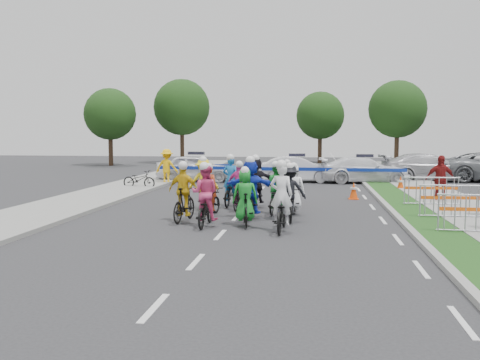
# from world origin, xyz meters

# --- Properties ---
(ground) EXTENTS (90.00, 90.00, 0.00)m
(ground) POSITION_xyz_m (0.00, 0.00, 0.00)
(ground) COLOR #28282B
(ground) RESTS_ON ground
(curb_right) EXTENTS (0.20, 60.00, 0.12)m
(curb_right) POSITION_xyz_m (5.10, 5.00, 0.06)
(curb_right) COLOR gray
(curb_right) RESTS_ON ground
(grass_strip) EXTENTS (1.20, 60.00, 0.11)m
(grass_strip) POSITION_xyz_m (5.80, 5.00, 0.06)
(grass_strip) COLOR #1A4416
(grass_strip) RESTS_ON ground
(sidewalk_right) EXTENTS (2.40, 60.00, 0.13)m
(sidewalk_right) POSITION_xyz_m (7.60, 5.00, 0.07)
(sidewalk_right) COLOR gray
(sidewalk_right) RESTS_ON ground
(sidewalk_left) EXTENTS (3.00, 60.00, 0.13)m
(sidewalk_left) POSITION_xyz_m (-6.50, 5.00, 0.07)
(sidewalk_left) COLOR gray
(sidewalk_left) RESTS_ON ground
(rider_0) EXTENTS (0.75, 1.98, 1.99)m
(rider_0) POSITION_xyz_m (1.58, 0.76, 0.66)
(rider_0) COLOR black
(rider_0) RESTS_ON ground
(rider_1) EXTENTS (0.81, 1.73, 1.76)m
(rider_1) POSITION_xyz_m (0.49, 1.42, 0.69)
(rider_1) COLOR black
(rider_1) RESTS_ON ground
(rider_2) EXTENTS (0.79, 1.85, 1.89)m
(rider_2) POSITION_xyz_m (-0.67, 1.25, 0.70)
(rider_2) COLOR black
(rider_2) RESTS_ON ground
(rider_3) EXTENTS (0.98, 1.82, 1.87)m
(rider_3) POSITION_xyz_m (-1.47, 1.96, 0.72)
(rider_3) COLOR black
(rider_3) RESTS_ON ground
(rider_4) EXTENTS (1.05, 1.82, 1.81)m
(rider_4) POSITION_xyz_m (1.72, 2.60, 0.71)
(rider_4) COLOR black
(rider_4) RESTS_ON ground
(rider_5) EXTENTS (1.59, 1.90, 2.00)m
(rider_5) POSITION_xyz_m (0.48, 2.80, 0.83)
(rider_5) COLOR black
(rider_5) RESTS_ON ground
(rider_6) EXTENTS (0.90, 1.78, 1.74)m
(rider_6) POSITION_xyz_m (-0.92, 3.22, 0.58)
(rider_6) COLOR black
(rider_6) RESTS_ON ground
(rider_7) EXTENTS (0.77, 1.70, 1.75)m
(rider_7) POSITION_xyz_m (1.80, 3.81, 0.69)
(rider_7) COLOR black
(rider_7) RESTS_ON ground
(rider_8) EXTENTS (0.85, 1.82, 1.78)m
(rider_8) POSITION_xyz_m (1.19, 3.99, 0.67)
(rider_8) COLOR black
(rider_8) RESTS_ON ground
(rider_9) EXTENTS (0.91, 1.70, 1.75)m
(rider_9) POSITION_xyz_m (-0.12, 4.62, 0.68)
(rider_9) COLOR black
(rider_9) RESTS_ON ground
(rider_10) EXTENTS (1.14, 1.94, 1.89)m
(rider_10) POSITION_xyz_m (-1.41, 4.68, 0.73)
(rider_10) COLOR black
(rider_10) RESTS_ON ground
(rider_11) EXTENTS (1.59, 1.89, 1.94)m
(rider_11) POSITION_xyz_m (0.38, 5.33, 0.81)
(rider_11) COLOR black
(rider_11) RESTS_ON ground
(rider_12) EXTENTS (0.83, 1.95, 1.93)m
(rider_12) POSITION_xyz_m (-0.60, 5.73, 0.64)
(rider_12) COLOR black
(rider_12) RESTS_ON ground
(rider_13) EXTENTS (0.77, 1.68, 1.72)m
(rider_13) POSITION_xyz_m (1.47, 6.31, 0.68)
(rider_13) COLOR black
(rider_13) RESTS_ON ground
(police_car_0) EXTENTS (4.39, 1.80, 1.49)m
(police_car_0) POSITION_xyz_m (-4.02, 15.23, 0.75)
(police_car_0) COLOR white
(police_car_0) RESTS_ON ground
(police_car_1) EXTENTS (4.40, 1.92, 1.41)m
(police_car_1) POSITION_xyz_m (1.55, 15.58, 0.70)
(police_car_1) COLOR white
(police_car_1) RESTS_ON ground
(police_car_2) EXTENTS (4.97, 2.40, 1.40)m
(police_car_2) POSITION_xyz_m (5.19, 15.56, 0.70)
(police_car_2) COLOR white
(police_car_2) RESTS_ON ground
(civilian_sedan) EXTENTS (5.51, 2.73, 1.54)m
(civilian_sedan) POSITION_xyz_m (8.84, 17.06, 0.77)
(civilian_sedan) COLOR #B5B4B9
(civilian_sedan) RESTS_ON ground
(spectator_2) EXTENTS (1.10, 0.48, 1.86)m
(spectator_2) POSITION_xyz_m (7.30, 7.50, 0.93)
(spectator_2) COLOR maroon
(spectator_2) RESTS_ON ground
(marshal_hiviz) EXTENTS (1.25, 0.78, 1.85)m
(marshal_hiviz) POSITION_xyz_m (-5.19, 13.35, 0.93)
(marshal_hiviz) COLOR yellow
(marshal_hiviz) RESTS_ON ground
(barrier_0) EXTENTS (2.02, 0.57, 1.12)m
(barrier_0) POSITION_xyz_m (6.70, 0.73, 0.56)
(barrier_0) COLOR #A5A8AD
(barrier_0) RESTS_ON ground
(barrier_1) EXTENTS (2.01, 0.56, 1.12)m
(barrier_1) POSITION_xyz_m (6.70, 3.27, 0.56)
(barrier_1) COLOR #A5A8AD
(barrier_1) RESTS_ON ground
(barrier_2) EXTENTS (2.02, 0.61, 1.12)m
(barrier_2) POSITION_xyz_m (6.70, 6.17, 0.56)
(barrier_2) COLOR #A5A8AD
(barrier_2) RESTS_ON ground
(cone_0) EXTENTS (0.40, 0.40, 0.70)m
(cone_0) POSITION_xyz_m (4.09, 8.28, 0.34)
(cone_0) COLOR #F24C0C
(cone_0) RESTS_ON ground
(cone_1) EXTENTS (0.40, 0.40, 0.70)m
(cone_1) POSITION_xyz_m (6.51, 11.85, 0.34)
(cone_1) COLOR #F24C0C
(cone_1) RESTS_ON ground
(parked_bike) EXTENTS (1.76, 0.84, 0.89)m
(parked_bike) POSITION_xyz_m (-5.96, 11.11, 0.44)
(parked_bike) COLOR black
(parked_bike) RESTS_ON ground
(tree_0) EXTENTS (4.20, 4.20, 6.30)m
(tree_0) POSITION_xyz_m (-14.00, 28.00, 4.19)
(tree_0) COLOR #382619
(tree_0) RESTS_ON ground
(tree_1) EXTENTS (4.55, 4.55, 6.82)m
(tree_1) POSITION_xyz_m (9.00, 30.00, 4.54)
(tree_1) COLOR #382619
(tree_1) RESTS_ON ground
(tree_3) EXTENTS (4.90, 4.90, 7.35)m
(tree_3) POSITION_xyz_m (-9.00, 32.00, 4.89)
(tree_3) COLOR #382619
(tree_3) RESTS_ON ground
(tree_4) EXTENTS (4.20, 4.20, 6.30)m
(tree_4) POSITION_xyz_m (3.00, 34.00, 4.19)
(tree_4) COLOR #382619
(tree_4) RESTS_ON ground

